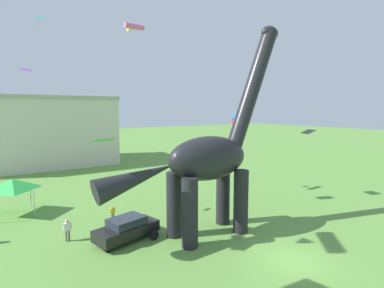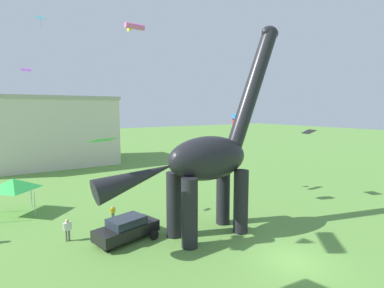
% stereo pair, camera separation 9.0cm
% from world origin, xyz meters
% --- Properties ---
extents(ground_plane, '(240.00, 240.00, 0.00)m').
position_xyz_m(ground_plane, '(0.00, 0.00, 0.00)').
color(ground_plane, '#5B8E3D').
extents(dinosaur_sculpture, '(14.06, 2.98, 14.69)m').
position_xyz_m(dinosaur_sculpture, '(-1.91, 5.57, 5.31)').
color(dinosaur_sculpture, black).
rests_on(dinosaur_sculpture, ground_plane).
extents(parked_sedan_left, '(4.51, 2.77, 1.55)m').
position_xyz_m(parked_sedan_left, '(-6.88, 7.70, 0.81)').
color(parked_sedan_left, black).
rests_on(parked_sedan_left, ground_plane).
extents(person_far_spectator, '(0.41, 0.18, 1.10)m').
position_xyz_m(person_far_spectator, '(-6.42, 11.83, 0.67)').
color(person_far_spectator, '#2D3347').
rests_on(person_far_spectator, ground_plane).
extents(person_near_flyer, '(0.55, 0.24, 1.47)m').
position_xyz_m(person_near_flyer, '(-10.16, 9.70, 0.89)').
color(person_near_flyer, '#6B6056').
rests_on(person_near_flyer, ground_plane).
extents(festival_canopy_tent, '(3.15, 3.15, 3.00)m').
position_xyz_m(festival_canopy_tent, '(-12.79, 17.36, 2.54)').
color(festival_canopy_tent, '#B2B2B7').
rests_on(festival_canopy_tent, ground_plane).
extents(kite_high_left, '(1.52, 1.25, 0.26)m').
position_xyz_m(kite_high_left, '(-8.79, 5.93, 6.89)').
color(kite_high_left, green).
extents(kite_mid_left, '(1.81, 1.54, 0.53)m').
position_xyz_m(kite_mid_left, '(-2.66, 15.94, 15.98)').
color(kite_mid_left, pink).
extents(kite_trailing, '(0.86, 0.63, 1.07)m').
position_xyz_m(kite_trailing, '(-9.72, 20.41, 16.74)').
color(kite_trailing, '#19B2B7').
extents(kite_mid_right, '(1.23, 1.46, 0.37)m').
position_xyz_m(kite_mid_right, '(11.21, 7.22, 6.46)').
color(kite_mid_right, black).
extents(kite_high_right, '(0.72, 0.72, 0.96)m').
position_xyz_m(kite_high_right, '(4.20, 9.44, 7.70)').
color(kite_high_right, '#287AE5').
extents(kite_near_low, '(0.78, 0.62, 0.20)m').
position_xyz_m(kite_near_low, '(-11.57, 14.56, 11.42)').
color(kite_near_low, purple).
extents(background_building_block, '(21.20, 13.13, 10.49)m').
position_xyz_m(background_building_block, '(-8.05, 40.82, 5.25)').
color(background_building_block, beige).
rests_on(background_building_block, ground_plane).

